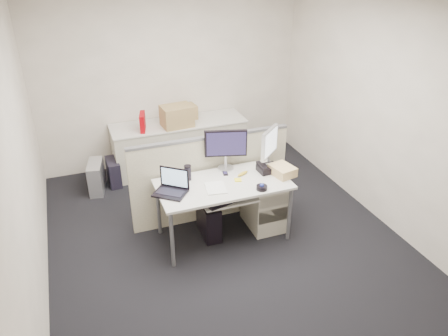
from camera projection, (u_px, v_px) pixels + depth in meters
name	position (u px, v px, depth m)	size (l,w,h in m)	color
floor	(223.00, 236.00, 5.29)	(4.00, 4.50, 0.01)	black
wall_back	(171.00, 77.00, 6.52)	(4.00, 0.02, 2.70)	silver
wall_front	(345.00, 263.00, 2.79)	(4.00, 0.02, 2.70)	silver
wall_left	(21.00, 162.00, 4.04)	(0.02, 4.50, 2.70)	silver
wall_right	(378.00, 110.00, 5.27)	(0.02, 4.50, 2.70)	silver
desk	(223.00, 188.00, 4.97)	(1.50, 0.75, 0.73)	silver
keyboard_tray	(229.00, 199.00, 4.84)	(0.62, 0.32, 0.02)	silver
drawer_pedestal	(264.00, 202.00, 5.34)	(0.40, 0.55, 0.65)	beige
cubicle_partition	(211.00, 179.00, 5.39)	(2.00, 0.06, 1.10)	beige
back_counter	(180.00, 146.00, 6.71)	(2.00, 0.60, 0.72)	beige
monitor_main	(226.00, 150.00, 5.14)	(0.50, 0.19, 0.50)	black
monitor_small	(269.00, 149.00, 5.18)	(0.40, 0.20, 0.49)	#B7B7BC
laptop	(170.00, 184.00, 4.67)	(0.34, 0.26, 0.26)	black
trackball	(262.00, 188.00, 4.81)	(0.12, 0.12, 0.05)	black
desk_phone	(268.00, 169.00, 5.18)	(0.23, 0.19, 0.07)	black
paper_stack	(216.00, 188.00, 4.84)	(0.22, 0.28, 0.01)	silver
sticky_pad	(238.00, 180.00, 5.00)	(0.08, 0.08, 0.01)	yellow
travel_mug	(188.00, 173.00, 4.98)	(0.08, 0.08, 0.17)	black
banana	(243.00, 174.00, 5.10)	(0.17, 0.04, 0.04)	gold
cellphone	(225.00, 173.00, 5.14)	(0.05, 0.10, 0.01)	black
manila_folders	(282.00, 170.00, 5.10)	(0.23, 0.29, 0.11)	#EFC183
keyboard	(226.00, 200.00, 4.78)	(0.48, 0.17, 0.03)	black
pc_tower_desk	(209.00, 218.00, 5.22)	(0.19, 0.47, 0.44)	black
pc_tower_spare_dark	(114.00, 172.00, 6.32)	(0.16, 0.40, 0.37)	black
pc_tower_spare_silver	(96.00, 177.00, 6.13)	(0.18, 0.46, 0.43)	#B7B7BC
cardboard_box_left	(177.00, 117.00, 6.36)	(0.44, 0.33, 0.33)	#977B4C
cardboard_box_right	(185.00, 113.00, 6.64)	(0.32, 0.25, 0.23)	#977B4C
red_binder	(143.00, 123.00, 6.23)	(0.07, 0.29, 0.27)	#9A020A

